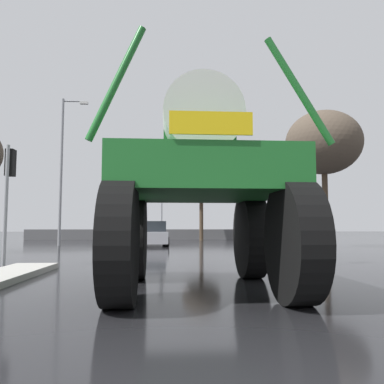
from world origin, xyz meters
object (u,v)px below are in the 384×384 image
object	(u,v)px
sedan_ahead	(152,234)
traffic_signal_near_right	(307,191)
bare_tree_far_center	(201,185)
traffic_signal_far_right	(118,206)
streetlight_far_left	(63,164)
traffic_signal_far_left	(162,204)
oversize_sprayer	(199,189)
bare_tree_right	(324,143)
traffic_signal_near_left	(9,178)

from	to	relation	value
sedan_ahead	traffic_signal_near_right	world-z (taller)	traffic_signal_near_right
bare_tree_far_center	traffic_signal_far_right	bearing A→B (deg)	-149.45
sedan_ahead	streetlight_far_left	world-z (taller)	streetlight_far_left
traffic_signal_far_left	streetlight_far_left	size ratio (longest dim) A/B	0.42
oversize_sprayer	traffic_signal_near_right	world-z (taller)	oversize_sprayer
traffic_signal_far_left	bare_tree_right	size ratio (longest dim) A/B	0.51
sedan_ahead	bare_tree_right	xyz separation A→B (m)	(9.85, -3.04, 5.23)
streetlight_far_left	bare_tree_far_center	distance (m)	12.15
traffic_signal_near_left	bare_tree_far_center	distance (m)	21.87
oversize_sprayer	traffic_signal_near_left	world-z (taller)	oversize_sprayer
streetlight_far_left	traffic_signal_near_left	bearing A→B (deg)	-81.41
traffic_signal_far_right	bare_tree_right	size ratio (longest dim) A/B	0.47
traffic_signal_near_left	traffic_signal_near_right	bearing A→B (deg)	0.05
oversize_sprayer	traffic_signal_near_right	xyz separation A→B (m)	(3.75, 4.46, 0.38)
traffic_signal_near_left	traffic_signal_far_left	size ratio (longest dim) A/B	0.95
streetlight_far_left	traffic_signal_near_right	bearing A→B (deg)	-48.55
traffic_signal_near_left	traffic_signal_far_right	world-z (taller)	traffic_signal_near_left
sedan_ahead	traffic_signal_far_right	world-z (taller)	traffic_signal_far_right
traffic_signal_far_left	traffic_signal_near_right	bearing A→B (deg)	-73.05
sedan_ahead	traffic_signal_near_left	size ratio (longest dim) A/B	1.14
traffic_signal_near_right	bare_tree_far_center	size ratio (longest dim) A/B	0.53
traffic_signal_near_left	traffic_signal_near_right	size ratio (longest dim) A/B	1.15
bare_tree_right	traffic_signal_near_left	bearing A→B (deg)	-145.68
oversize_sprayer	traffic_signal_near_left	bearing A→B (deg)	50.20
oversize_sprayer	traffic_signal_far_right	size ratio (longest dim) A/B	1.46
oversize_sprayer	bare_tree_right	world-z (taller)	bare_tree_right
oversize_sprayer	traffic_signal_near_right	distance (m)	5.84
traffic_signal_far_right	oversize_sprayer	bearing A→B (deg)	-77.92
traffic_signal_near_right	traffic_signal_far_right	size ratio (longest dim) A/B	0.89
bare_tree_right	traffic_signal_near_right	bearing A→B (deg)	-114.81
traffic_signal_near_left	traffic_signal_far_right	xyz separation A→B (m)	(1.07, 16.68, -0.06)
oversize_sprayer	sedan_ahead	distance (m)	16.95
traffic_signal_far_left	bare_tree_right	xyz separation A→B (m)	(9.38, -7.37, 3.07)
traffic_signal_near_left	traffic_signal_far_left	xyz separation A→B (m)	(4.26, 16.68, 0.15)
traffic_signal_far_left	streetlight_far_left	xyz separation A→B (m)	(-6.19, -3.91, 2.27)
sedan_ahead	traffic_signal_far_right	xyz separation A→B (m)	(-2.73, 4.33, 1.95)
oversize_sprayer	traffic_signal_far_left	world-z (taller)	oversize_sprayer
traffic_signal_far_right	bare_tree_right	bearing A→B (deg)	-30.37
traffic_signal_far_right	streetlight_far_left	bearing A→B (deg)	-127.42
traffic_signal_near_right	traffic_signal_far_left	distance (m)	17.44
oversize_sprayer	traffic_signal_far_right	distance (m)	21.63
traffic_signal_far_left	traffic_signal_far_right	world-z (taller)	traffic_signal_far_left
sedan_ahead	traffic_signal_far_left	world-z (taller)	traffic_signal_far_left
sedan_ahead	traffic_signal_far_right	size ratio (longest dim) A/B	1.16
bare_tree_far_center	streetlight_far_left	bearing A→B (deg)	-140.69
oversize_sprayer	sedan_ahead	xyz separation A→B (m)	(-1.80, 16.81, -1.28)
streetlight_far_left	oversize_sprayer	bearing A→B (deg)	-66.41
traffic_signal_far_left	streetlight_far_left	world-z (taller)	streetlight_far_left
oversize_sprayer	traffic_signal_near_right	bearing A→B (deg)	-41.30
streetlight_far_left	sedan_ahead	bearing A→B (deg)	-4.16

